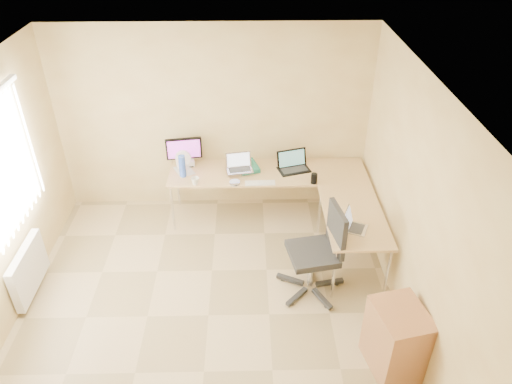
{
  "coord_description": "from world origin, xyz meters",
  "views": [
    {
      "loc": [
        0.45,
        -3.67,
        4.07
      ],
      "look_at": [
        0.55,
        1.1,
        0.9
      ],
      "focal_mm": 33.69,
      "sensor_mm": 36.0,
      "label": 1
    }
  ],
  "objects_px": {
    "desk_return": "(351,239)",
    "cabinet": "(396,340)",
    "desk_fan": "(184,160)",
    "laptop_return": "(356,222)",
    "office_chair": "(312,256)",
    "water_bottle": "(182,166)",
    "keyboard": "(260,183)",
    "laptop_black": "(294,162)",
    "monitor": "(184,152)",
    "desk_main": "(267,194)",
    "laptop_center": "(239,163)",
    "mug": "(195,181)"
  },
  "relations": [
    {
      "from": "desk_fan",
      "to": "laptop_return",
      "type": "relative_size",
      "value": 0.92
    },
    {
      "from": "desk_return",
      "to": "mug",
      "type": "height_order",
      "value": "mug"
    },
    {
      "from": "desk_main",
      "to": "desk_return",
      "type": "xyz_separation_m",
      "value": [
        0.98,
        -1.0,
        0.0
      ]
    },
    {
      "from": "keyboard",
      "to": "laptop_black",
      "type": "bearing_deg",
      "value": 33.35
    },
    {
      "from": "desk_return",
      "to": "cabinet",
      "type": "height_order",
      "value": "cabinet"
    },
    {
      "from": "desk_return",
      "to": "mug",
      "type": "xyz_separation_m",
      "value": [
        -1.92,
        0.7,
        0.41
      ]
    },
    {
      "from": "laptop_center",
      "to": "keyboard",
      "type": "distance_m",
      "value": 0.4
    },
    {
      "from": "laptop_return",
      "to": "cabinet",
      "type": "height_order",
      "value": "laptop_return"
    },
    {
      "from": "laptop_center",
      "to": "water_bottle",
      "type": "height_order",
      "value": "water_bottle"
    },
    {
      "from": "desk_return",
      "to": "monitor",
      "type": "relative_size",
      "value": 2.71
    },
    {
      "from": "laptop_black",
      "to": "mug",
      "type": "bearing_deg",
      "value": 177.66
    },
    {
      "from": "desk_main",
      "to": "laptop_black",
      "type": "height_order",
      "value": "laptop_black"
    },
    {
      "from": "desk_return",
      "to": "cabinet",
      "type": "bearing_deg",
      "value": -84.37
    },
    {
      "from": "laptop_black",
      "to": "office_chair",
      "type": "relative_size",
      "value": 0.37
    },
    {
      "from": "laptop_center",
      "to": "water_bottle",
      "type": "distance_m",
      "value": 0.75
    },
    {
      "from": "laptop_center",
      "to": "desk_fan",
      "type": "height_order",
      "value": "laptop_center"
    },
    {
      "from": "monitor",
      "to": "keyboard",
      "type": "bearing_deg",
      "value": -34.28
    },
    {
      "from": "desk_return",
      "to": "laptop_black",
      "type": "height_order",
      "value": "laptop_black"
    },
    {
      "from": "laptop_center",
      "to": "desk_fan",
      "type": "xyz_separation_m",
      "value": [
        -0.75,
        0.15,
        -0.03
      ]
    },
    {
      "from": "keyboard",
      "to": "desk_fan",
      "type": "distance_m",
      "value": 1.1
    },
    {
      "from": "mug",
      "to": "office_chair",
      "type": "bearing_deg",
      "value": -39.87
    },
    {
      "from": "keyboard",
      "to": "desk_return",
      "type": "bearing_deg",
      "value": -34.7
    },
    {
      "from": "desk_return",
      "to": "keyboard",
      "type": "relative_size",
      "value": 3.35
    },
    {
      "from": "monitor",
      "to": "desk_return",
      "type": "bearing_deg",
      "value": -37.87
    },
    {
      "from": "desk_fan",
      "to": "water_bottle",
      "type": "bearing_deg",
      "value": -83.24
    },
    {
      "from": "laptop_center",
      "to": "mug",
      "type": "relative_size",
      "value": 3.21
    },
    {
      "from": "laptop_return",
      "to": "cabinet",
      "type": "xyz_separation_m",
      "value": [
        0.19,
        -1.25,
        -0.47
      ]
    },
    {
      "from": "laptop_black",
      "to": "desk_fan",
      "type": "bearing_deg",
      "value": 160.73
    },
    {
      "from": "laptop_center",
      "to": "laptop_return",
      "type": "distance_m",
      "value": 1.79
    },
    {
      "from": "monitor",
      "to": "water_bottle",
      "type": "height_order",
      "value": "monitor"
    },
    {
      "from": "desk_fan",
      "to": "keyboard",
      "type": "bearing_deg",
      "value": -14.76
    },
    {
      "from": "desk_main",
      "to": "keyboard",
      "type": "relative_size",
      "value": 6.83
    },
    {
      "from": "desk_fan",
      "to": "mug",
      "type": "bearing_deg",
      "value": -59.12
    },
    {
      "from": "laptop_black",
      "to": "office_chair",
      "type": "xyz_separation_m",
      "value": [
        0.09,
        -1.49,
        -0.36
      ]
    },
    {
      "from": "desk_fan",
      "to": "laptop_return",
      "type": "bearing_deg",
      "value": -26.93
    },
    {
      "from": "desk_main",
      "to": "cabinet",
      "type": "distance_m",
      "value": 2.76
    },
    {
      "from": "office_chair",
      "to": "water_bottle",
      "type": "bearing_deg",
      "value": 128.45
    },
    {
      "from": "office_chair",
      "to": "keyboard",
      "type": "bearing_deg",
      "value": 105.04
    },
    {
      "from": "laptop_return",
      "to": "mug",
      "type": "bearing_deg",
      "value": 86.13
    },
    {
      "from": "desk_main",
      "to": "office_chair",
      "type": "xyz_separation_m",
      "value": [
        0.44,
        -1.46,
        0.14
      ]
    },
    {
      "from": "laptop_black",
      "to": "mug",
      "type": "height_order",
      "value": "laptop_black"
    },
    {
      "from": "monitor",
      "to": "desk_fan",
      "type": "xyz_separation_m",
      "value": [
        0.0,
        -0.1,
        -0.07
      ]
    },
    {
      "from": "desk_main",
      "to": "laptop_black",
      "type": "relative_size",
      "value": 6.43
    },
    {
      "from": "desk_return",
      "to": "laptop_return",
      "type": "height_order",
      "value": "laptop_return"
    },
    {
      "from": "monitor",
      "to": "cabinet",
      "type": "distance_m",
      "value": 3.58
    },
    {
      "from": "laptop_center",
      "to": "desk_return",
      "type": "bearing_deg",
      "value": -45.06
    },
    {
      "from": "desk_return",
      "to": "desk_fan",
      "type": "height_order",
      "value": "desk_fan"
    },
    {
      "from": "desk_return",
      "to": "office_chair",
      "type": "bearing_deg",
      "value": -139.53
    },
    {
      "from": "keyboard",
      "to": "desk_fan",
      "type": "xyz_separation_m",
      "value": [
        -1.01,
        0.4,
        0.13
      ]
    },
    {
      "from": "desk_main",
      "to": "cabinet",
      "type": "height_order",
      "value": "cabinet"
    }
  ]
}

